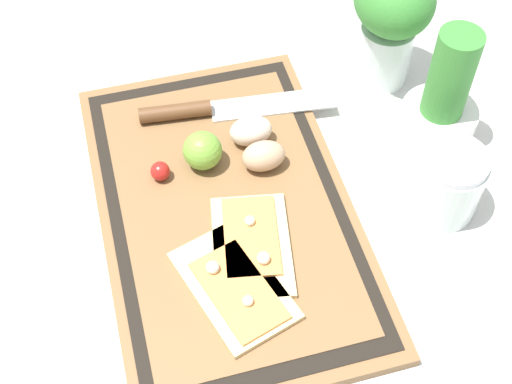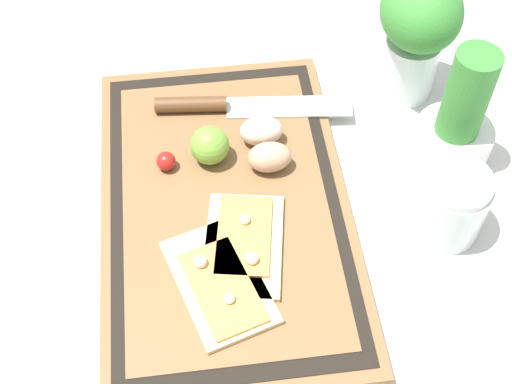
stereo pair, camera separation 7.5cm
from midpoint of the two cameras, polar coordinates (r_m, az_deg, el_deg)
The scene contains 12 objects.
ground_plane at distance 0.92m, azimuth -0.11°, elevation -1.72°, with size 6.00×6.00×0.00m, color silver.
cutting_board at distance 0.91m, azimuth -0.11°, elevation -1.39°, with size 0.51×0.32×0.02m.
pizza_slice_near at distance 0.84m, azimuth -0.36°, elevation -7.42°, with size 0.18×0.14×0.02m.
pizza_slice_far at distance 0.87m, azimuth 1.52°, elevation -4.23°, with size 0.16×0.12×0.02m.
knife at distance 1.01m, azimuth -0.67°, elevation 6.86°, with size 0.06×0.28×0.02m.
egg_brown at distance 0.93m, azimuth 3.40°, elevation 2.68°, with size 0.04×0.06×0.04m, color tan.
egg_pink at distance 0.96m, azimuth 2.67°, elevation 4.79°, with size 0.04×0.06×0.04m, color beige.
lime at distance 0.93m, azimuth -1.43°, elevation 3.63°, with size 0.05×0.05×0.05m, color #70A838.
cherry_tomato_red at distance 0.94m, azimuth -4.94°, elevation 2.35°, with size 0.03×0.03×0.03m, color red.
herb_pot at distance 0.97m, azimuth 17.92°, elevation 4.91°, with size 0.10×0.10×0.19m.
sauce_jar at distance 0.92m, azimuth 17.43°, elevation -1.25°, with size 0.09×0.09×0.10m.
herb_glass at distance 1.02m, azimuth 14.92°, elevation 12.43°, with size 0.12×0.11×0.19m.
Camera 2 is at (0.54, -0.03, 0.75)m, focal length 50.00 mm.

